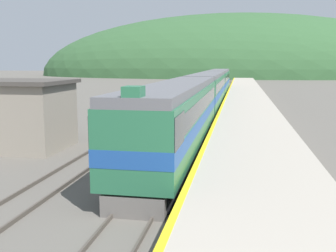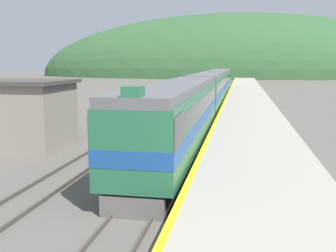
# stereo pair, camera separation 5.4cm
# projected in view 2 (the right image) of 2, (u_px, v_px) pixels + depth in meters

# --- Properties ---
(track_main) EXTENTS (1.52, 180.00, 0.16)m
(track_main) POSITION_uv_depth(u_px,v_px,m) (219.00, 95.00, 65.17)
(track_main) COLOR #4C443D
(track_main) RESTS_ON ground
(track_siding) EXTENTS (1.52, 180.00, 0.16)m
(track_siding) POSITION_uv_depth(u_px,v_px,m) (192.00, 94.00, 65.99)
(track_siding) COLOR #4C443D
(track_siding) RESTS_ON ground
(platform) EXTENTS (5.43, 140.00, 1.01)m
(platform) POSITION_uv_depth(u_px,v_px,m) (248.00, 105.00, 44.90)
(platform) COLOR #ADA393
(platform) RESTS_ON ground
(distant_hills) EXTENTS (159.39, 71.72, 48.75)m
(distant_hills) POSITION_uv_depth(u_px,v_px,m) (233.00, 76.00, 157.58)
(distant_hills) COLOR #335B33
(distant_hills) RESTS_ON ground
(station_shed) EXTENTS (7.52, 5.03, 4.27)m
(station_shed) POSITION_uv_depth(u_px,v_px,m) (10.00, 114.00, 24.48)
(station_shed) COLOR gray
(station_shed) RESTS_ON ground
(express_train_lead_car) EXTENTS (2.97, 20.27, 4.53)m
(express_train_lead_car) POSITION_uv_depth(u_px,v_px,m) (178.00, 116.00, 22.65)
(express_train_lead_car) COLOR black
(express_train_lead_car) RESTS_ON ground
(carriage_second) EXTENTS (2.96, 20.53, 4.17)m
(carriage_second) POSITION_uv_depth(u_px,v_px,m) (209.00, 90.00, 43.53)
(carriage_second) COLOR black
(carriage_second) RESTS_ON ground
(carriage_third) EXTENTS (2.96, 20.53, 4.17)m
(carriage_third) POSITION_uv_depth(u_px,v_px,m) (219.00, 81.00, 64.31)
(carriage_third) COLOR black
(carriage_third) RESTS_ON ground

